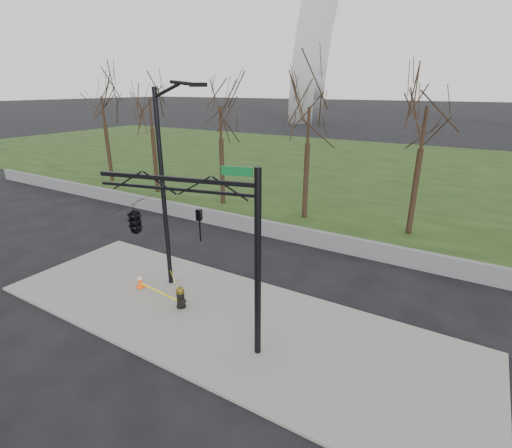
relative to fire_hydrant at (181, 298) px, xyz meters
The scene contains 10 objects.
ground 1.71m from the fire_hydrant, ahead, with size 500.00×500.00×0.00m, color black.
sidewalk 1.70m from the fire_hydrant, ahead, with size 18.00×6.00×0.10m, color slate.
grass_strip 30.31m from the fire_hydrant, 86.95° to the left, with size 120.00×40.00×0.06m, color #1B3111.
guardrail 8.42m from the fire_hydrant, 78.94° to the left, with size 60.00×0.30×0.90m, color #59595B.
tree_row 13.03m from the fire_hydrant, 77.22° to the left, with size 48.33×4.00×7.88m.
fire_hydrant is the anchor object (origin of this frame).
traffic_cone 2.51m from the fire_hydrant, behind, with size 0.33×0.33×0.61m.
street_light 4.61m from the fire_hydrant, 139.53° to the left, with size 2.39×0.23×8.21m.
traffic_signal_mast 3.98m from the fire_hydrant, 66.02° to the right, with size 4.98×2.54×6.00m.
caution_tape 1.13m from the fire_hydrant, 161.42° to the left, with size 2.48×1.24×0.45m.
Camera 1 is at (7.20, -9.43, 7.98)m, focal length 26.46 mm.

